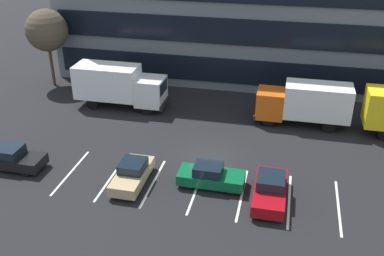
{
  "coord_description": "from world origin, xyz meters",
  "views": [
    {
      "loc": [
        4.77,
        -26.46,
        15.86
      ],
      "look_at": [
        -1.48,
        1.14,
        1.4
      ],
      "focal_mm": 41.97,
      "sensor_mm": 36.0,
      "label": 1
    }
  ],
  "objects": [
    {
      "name": "sedan_maroon",
      "position": [
        4.44,
        -4.3,
        0.74
      ],
      "size": [
        1.83,
        4.38,
        1.57
      ],
      "color": "maroon",
      "rests_on": "ground_plane"
    },
    {
      "name": "sedan_black",
      "position": [
        -12.38,
        -4.41,
        0.72
      ],
      "size": [
        4.26,
        1.78,
        1.52
      ],
      "color": "black",
      "rests_on": "ground_plane"
    },
    {
      "name": "ground_plane",
      "position": [
        0.0,
        0.0,
        0.0
      ],
      "size": [
        120.0,
        120.0,
        0.0
      ],
      "primitive_type": "plane",
      "color": "black"
    },
    {
      "name": "lot_markings",
      "position": [
        0.0,
        -4.11,
        0.0
      ],
      "size": [
        16.94,
        5.4,
        0.01
      ],
      "color": "silver",
      "rests_on": "ground_plane"
    },
    {
      "name": "sedan_forest",
      "position": [
        0.76,
        -3.57,
        0.69
      ],
      "size": [
        4.09,
        1.71,
        1.46
      ],
      "color": "#0C5933",
      "rests_on": "ground_plane"
    },
    {
      "name": "box_truck_orange",
      "position": [
        6.29,
        6.43,
        1.89
      ],
      "size": [
        7.26,
        2.4,
        3.37
      ],
      "color": "#D85914",
      "rests_on": "ground_plane"
    },
    {
      "name": "bare_tree",
      "position": [
        -17.0,
        9.89,
        5.24
      ],
      "size": [
        3.82,
        3.82,
        7.17
      ],
      "color": "#473323",
      "rests_on": "ground_plane"
    },
    {
      "name": "box_truck_white",
      "position": [
        -9.02,
        6.47,
        2.01
      ],
      "size": [
        7.72,
        2.56,
        3.58
      ],
      "color": "white",
      "rests_on": "ground_plane"
    },
    {
      "name": "sedan_tan",
      "position": [
        -4.02,
        -4.39,
        0.69
      ],
      "size": [
        1.71,
        4.07,
        1.46
      ],
      "color": "tan",
      "rests_on": "ground_plane"
    }
  ]
}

